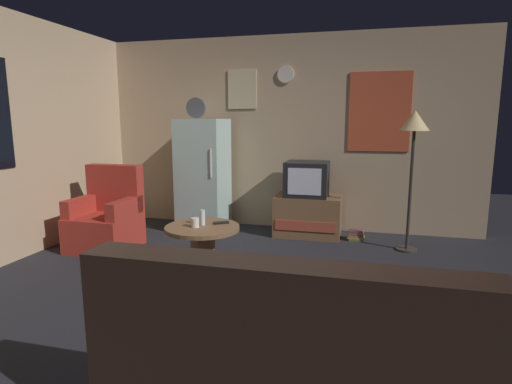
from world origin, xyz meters
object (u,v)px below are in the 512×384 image
object	(u,v)px
coffee_table	(203,250)
couch	(287,369)
standing_lamp	(414,132)
fridge	(203,175)
armchair	(107,219)
book_stack	(356,235)
tv_stand	(308,216)
crt_tv	(307,179)
wine_glass	(202,217)
mug_ceramic_white	(195,223)
remote_control	(221,223)

from	to	relation	value
coffee_table	couch	distance (m)	2.17
standing_lamp	couch	xyz separation A→B (m)	(-0.86, -3.10, -1.05)
fridge	armchair	bearing A→B (deg)	-128.42
couch	book_stack	size ratio (longest dim) A/B	8.10
tv_stand	armchair	xyz separation A→B (m)	(-2.22, -1.11, 0.08)
crt_tv	coffee_table	size ratio (longest dim) A/B	0.75
standing_lamp	wine_glass	size ratio (longest dim) A/B	10.60
fridge	mug_ceramic_white	size ratio (longest dim) A/B	19.67
wine_glass	standing_lamp	bearing A→B (deg)	31.22
mug_ceramic_white	couch	size ratio (longest dim) A/B	0.05
standing_lamp	book_stack	size ratio (longest dim) A/B	7.57
coffee_table	book_stack	xyz separation A→B (m)	(1.44, 1.53, -0.17)
wine_glass	remote_control	xyz separation A→B (m)	(0.16, 0.09, -0.06)
wine_glass	armchair	world-z (taller)	armchair
wine_glass	couch	distance (m)	2.22
fridge	coffee_table	size ratio (longest dim) A/B	2.46
fridge	coffee_table	bearing A→B (deg)	-69.06
coffee_table	armchair	size ratio (longest dim) A/B	0.75
crt_tv	remote_control	size ratio (longest dim) A/B	3.60
armchair	coffee_table	bearing A→B (deg)	-19.97
fridge	coffee_table	xyz separation A→B (m)	(0.59, -1.53, -0.52)
coffee_table	standing_lamp	bearing A→B (deg)	32.23
couch	crt_tv	bearing A→B (deg)	95.95
tv_stand	book_stack	distance (m)	0.65
mug_ceramic_white	crt_tv	bearing A→B (deg)	63.12
book_stack	couch	bearing A→B (deg)	-94.79
fridge	standing_lamp	size ratio (longest dim) A/B	1.11
crt_tv	book_stack	xyz separation A→B (m)	(0.64, -0.09, -0.68)
crt_tv	couch	distance (m)	3.49
crt_tv	mug_ceramic_white	xyz separation A→B (m)	(-0.85, -1.67, -0.22)
standing_lamp	couch	size ratio (longest dim) A/B	0.94
mug_ceramic_white	book_stack	xyz separation A→B (m)	(1.49, 1.59, -0.46)
tv_stand	remote_control	size ratio (longest dim) A/B	5.60
mug_ceramic_white	remote_control	bearing A→B (deg)	43.02
standing_lamp	remote_control	bearing A→B (deg)	-148.56
tv_stand	wine_glass	distance (m)	1.81
fridge	armchair	distance (m)	1.37
crt_tv	remote_control	world-z (taller)	crt_tv
tv_stand	wine_glass	xyz separation A→B (m)	(-0.83, -1.58, 0.29)
fridge	tv_stand	distance (m)	1.49
tv_stand	book_stack	bearing A→B (deg)	-7.98
tv_stand	coffee_table	xyz separation A→B (m)	(-0.82, -1.62, -0.02)
tv_stand	coffee_table	world-z (taller)	tv_stand
coffee_table	mug_ceramic_white	distance (m)	0.29
crt_tv	book_stack	world-z (taller)	crt_tv
mug_ceramic_white	armchair	size ratio (longest dim) A/B	0.09
tv_stand	mug_ceramic_white	xyz separation A→B (m)	(-0.87, -1.67, 0.26)
tv_stand	mug_ceramic_white	world-z (taller)	mug_ceramic_white
fridge	standing_lamp	xyz separation A→B (m)	(2.60, -0.26, 0.60)
fridge	book_stack	world-z (taller)	fridge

